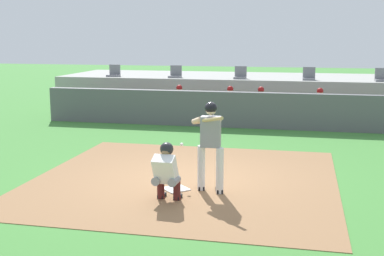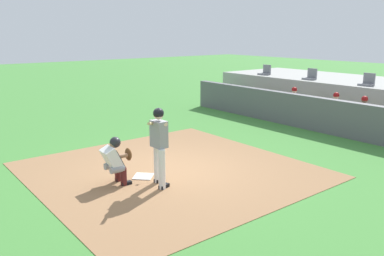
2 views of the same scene
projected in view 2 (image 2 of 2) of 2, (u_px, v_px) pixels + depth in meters
name	position (u px, v px, depth m)	size (l,w,h in m)	color
ground_plane	(170.00, 170.00, 9.99)	(80.00, 80.00, 0.00)	#428438
dirt_infield	(170.00, 170.00, 9.99)	(6.40, 6.40, 0.01)	#936B47
home_plate	(143.00, 176.00, 9.50)	(0.44, 0.44, 0.02)	white
batter_at_plate	(159.00, 142.00, 8.74)	(0.72, 0.73, 1.80)	silver
catcher_crouched	(116.00, 159.00, 8.94)	(0.50, 1.47, 1.13)	gray
dugout_wall	(322.00, 115.00, 13.77)	(13.00, 0.30, 1.20)	#59595E
dugout_bench	(337.00, 122.00, 14.46)	(11.80, 0.44, 0.45)	olive
dugout_player_0	(292.00, 103.00, 15.76)	(0.49, 0.70, 1.30)	#939399
dugout_player_1	(333.00, 110.00, 14.34)	(0.49, 0.70, 1.30)	#939399
dugout_player_2	(361.00, 114.00, 13.52)	(0.49, 0.70, 1.30)	#939399
stands_platform	(384.00, 99.00, 16.40)	(15.00, 4.40, 1.40)	#9E9E99
stadium_seat_0	(265.00, 72.00, 19.25)	(0.46, 0.46, 0.48)	slate
stadium_seat_1	(310.00, 76.00, 17.27)	(0.46, 0.46, 0.48)	slate
stadium_seat_2	(367.00, 82.00, 15.28)	(0.46, 0.46, 0.48)	slate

